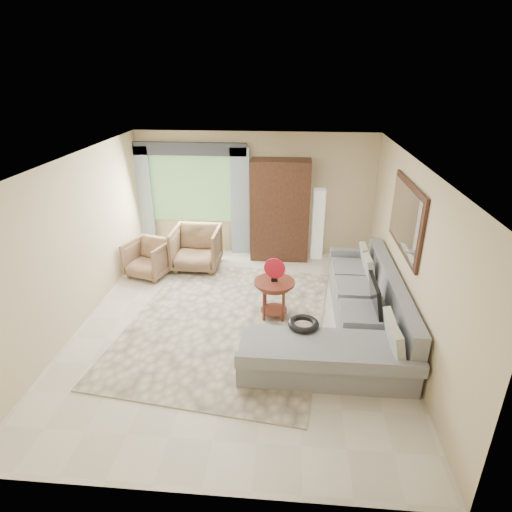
# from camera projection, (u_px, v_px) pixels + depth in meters

# --- Properties ---
(ground) EXTENTS (6.00, 6.00, 0.00)m
(ground) POSITION_uv_depth(u_px,v_px,m) (239.00, 324.00, 6.86)
(ground) COLOR silver
(ground) RESTS_ON ground
(area_rug) EXTENTS (3.49, 4.35, 0.02)m
(area_rug) POSITION_uv_depth(u_px,v_px,m) (227.00, 321.00, 6.92)
(area_rug) COLOR beige
(area_rug) RESTS_ON ground
(sectional_sofa) EXTENTS (2.30, 3.46, 0.90)m
(sectional_sofa) POSITION_uv_depth(u_px,v_px,m) (354.00, 320.00, 6.44)
(sectional_sofa) COLOR gray
(sectional_sofa) RESTS_ON ground
(tv_screen) EXTENTS (0.14, 0.74, 0.48)m
(tv_screen) POSITION_uv_depth(u_px,v_px,m) (375.00, 295.00, 6.24)
(tv_screen) COLOR black
(tv_screen) RESTS_ON sectional_sofa
(garden_hose) EXTENTS (0.43, 0.43, 0.09)m
(garden_hose) POSITION_uv_depth(u_px,v_px,m) (304.00, 324.00, 5.87)
(garden_hose) COLOR black
(garden_hose) RESTS_ON sectional_sofa
(coffee_table) EXTENTS (0.65, 0.65, 0.65)m
(coffee_table) POSITION_uv_depth(u_px,v_px,m) (274.00, 298.00, 6.92)
(coffee_table) COLOR #512515
(coffee_table) RESTS_ON ground
(red_disc) EXTENTS (0.34, 0.08, 0.34)m
(red_disc) POSITION_uv_depth(u_px,v_px,m) (275.00, 268.00, 6.70)
(red_disc) COLOR red
(red_disc) RESTS_ON coffee_table
(armchair_left) EXTENTS (0.96, 0.97, 0.71)m
(armchair_left) POSITION_uv_depth(u_px,v_px,m) (149.00, 258.00, 8.34)
(armchair_left) COLOR #8F664E
(armchair_left) RESTS_ON ground
(armchair_right) EXTENTS (0.93, 0.96, 0.86)m
(armchair_right) POSITION_uv_depth(u_px,v_px,m) (196.00, 248.00, 8.62)
(armchair_right) COLOR #7F6145
(armchair_right) RESTS_ON ground
(potted_plant) EXTENTS (0.55, 0.51, 0.49)m
(potted_plant) POSITION_uv_depth(u_px,v_px,m) (154.00, 248.00, 9.10)
(potted_plant) COLOR #999999
(potted_plant) RESTS_ON ground
(armoire) EXTENTS (1.20, 0.55, 2.10)m
(armoire) POSITION_uv_depth(u_px,v_px,m) (280.00, 210.00, 8.86)
(armoire) COLOR black
(armoire) RESTS_ON ground
(floor_lamp) EXTENTS (0.24, 0.24, 1.50)m
(floor_lamp) POSITION_uv_depth(u_px,v_px,m) (318.00, 224.00, 8.98)
(floor_lamp) COLOR silver
(floor_lamp) RESTS_ON ground
(window) EXTENTS (1.80, 0.04, 1.40)m
(window) POSITION_uv_depth(u_px,v_px,m) (192.00, 189.00, 9.10)
(window) COLOR #669E59
(window) RESTS_ON wall_back
(curtain_left) EXTENTS (0.40, 0.08, 2.30)m
(curtain_left) POSITION_uv_depth(u_px,v_px,m) (143.00, 200.00, 9.20)
(curtain_left) COLOR #9EB7CC
(curtain_left) RESTS_ON ground
(curtain_right) EXTENTS (0.40, 0.08, 2.30)m
(curtain_right) POSITION_uv_depth(u_px,v_px,m) (240.00, 202.00, 9.04)
(curtain_right) COLOR #9EB7CC
(curtain_right) RESTS_ON ground
(valance) EXTENTS (2.40, 0.12, 0.26)m
(valance) POSITION_uv_depth(u_px,v_px,m) (188.00, 149.00, 8.69)
(valance) COLOR #1E232D
(valance) RESTS_ON wall_back
(wall_mirror) EXTENTS (0.05, 1.70, 1.05)m
(wall_mirror) POSITION_uv_depth(u_px,v_px,m) (406.00, 218.00, 6.27)
(wall_mirror) COLOR black
(wall_mirror) RESTS_ON wall_right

